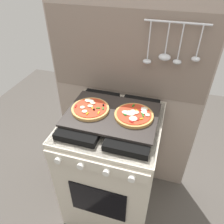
{
  "coord_description": "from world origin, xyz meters",
  "views": [
    {
      "loc": [
        0.3,
        -0.98,
        1.69
      ],
      "look_at": [
        0.0,
        0.0,
        0.93
      ],
      "focal_mm": 34.73,
      "sensor_mm": 36.0,
      "label": 1
    }
  ],
  "objects_px": {
    "stove": "(112,165)",
    "pizza_right": "(134,115)",
    "baking_tray": "(112,114)",
    "pizza_left": "(90,109)"
  },
  "relations": [
    {
      "from": "stove",
      "to": "baking_tray",
      "type": "xyz_separation_m",
      "value": [
        0.0,
        0.0,
        0.46
      ]
    },
    {
      "from": "stove",
      "to": "pizza_right",
      "type": "bearing_deg",
      "value": 4.06
    },
    {
      "from": "pizza_left",
      "to": "baking_tray",
      "type": "bearing_deg",
      "value": 2.68
    },
    {
      "from": "baking_tray",
      "to": "pizza_left",
      "type": "relative_size",
      "value": 2.38
    },
    {
      "from": "stove",
      "to": "pizza_left",
      "type": "xyz_separation_m",
      "value": [
        -0.14,
        -0.0,
        0.48
      ]
    },
    {
      "from": "stove",
      "to": "pizza_left",
      "type": "relative_size",
      "value": 3.96
    },
    {
      "from": "stove",
      "to": "pizza_right",
      "type": "relative_size",
      "value": 3.96
    },
    {
      "from": "stove",
      "to": "baking_tray",
      "type": "bearing_deg",
      "value": 90.0
    },
    {
      "from": "stove",
      "to": "pizza_left",
      "type": "distance_m",
      "value": 0.5
    },
    {
      "from": "baking_tray",
      "to": "pizza_right",
      "type": "relative_size",
      "value": 2.38
    }
  ]
}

